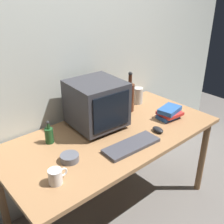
# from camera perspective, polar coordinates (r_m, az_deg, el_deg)

# --- Properties ---
(ground_plane) EXTENTS (6.00, 6.00, 0.00)m
(ground_plane) POSITION_cam_1_polar(r_m,az_deg,el_deg) (2.52, 0.00, -19.49)
(ground_plane) COLOR slate
(back_wall) EXTENTS (4.00, 0.08, 2.50)m
(back_wall) POSITION_cam_1_polar(r_m,az_deg,el_deg) (2.21, -8.28, 11.44)
(back_wall) COLOR beige
(back_wall) RESTS_ON ground
(desk) EXTENTS (1.67, 0.82, 0.76)m
(desk) POSITION_cam_1_polar(r_m,az_deg,el_deg) (2.09, 0.00, -6.49)
(desk) COLOR #9E7047
(desk) RESTS_ON ground
(crt_monitor) EXTENTS (0.41, 0.41, 0.37)m
(crt_monitor) POSITION_cam_1_polar(r_m,az_deg,el_deg) (2.06, -3.30, 1.72)
(crt_monitor) COLOR #333338
(crt_monitor) RESTS_ON desk
(keyboard) EXTENTS (0.43, 0.17, 0.02)m
(keyboard) POSITION_cam_1_polar(r_m,az_deg,el_deg) (1.89, 4.13, -7.03)
(keyboard) COLOR #3F3F47
(keyboard) RESTS_ON desk
(computer_mouse) EXTENTS (0.07, 0.11, 0.04)m
(computer_mouse) POSITION_cam_1_polar(r_m,az_deg,el_deg) (2.09, 9.62, -3.70)
(computer_mouse) COLOR black
(computer_mouse) RESTS_ON desk
(bottle_tall) EXTENTS (0.08, 0.08, 0.36)m
(bottle_tall) POSITION_cam_1_polar(r_m,az_deg,el_deg) (2.34, 3.74, 3.30)
(bottle_tall) COLOR #472314
(bottle_tall) RESTS_ON desk
(bottle_short) EXTENTS (0.06, 0.06, 0.17)m
(bottle_short) POSITION_cam_1_polar(r_m,az_deg,el_deg) (1.96, -13.11, -4.70)
(bottle_short) COLOR #1E4C23
(bottle_short) RESTS_ON desk
(book_stack) EXTENTS (0.22, 0.17, 0.09)m
(book_stack) POSITION_cam_1_polar(r_m,az_deg,el_deg) (2.30, 11.97, -0.14)
(book_stack) COLOR #28569E
(book_stack) RESTS_ON desk
(mug) EXTENTS (0.12, 0.08, 0.09)m
(mug) POSITION_cam_1_polar(r_m,az_deg,el_deg) (1.60, -11.75, -13.12)
(mug) COLOR white
(mug) RESTS_ON desk
(cd_spindle) EXTENTS (0.12, 0.12, 0.04)m
(cd_spindle) POSITION_cam_1_polar(r_m,az_deg,el_deg) (1.77, -8.91, -9.50)
(cd_spindle) COLOR #595B66
(cd_spindle) RESTS_ON desk
(metal_canister) EXTENTS (0.09, 0.09, 0.15)m
(metal_canister) POSITION_cam_1_polar(r_m,az_deg,el_deg) (2.52, 5.50, 3.46)
(metal_canister) COLOR #B7B2A8
(metal_canister) RESTS_ON desk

